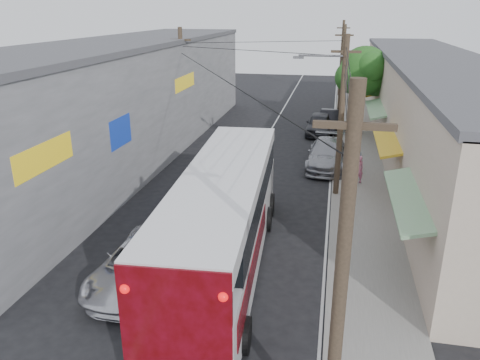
% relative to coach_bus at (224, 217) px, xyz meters
% --- Properties ---
extents(ground, '(120.00, 120.00, 0.00)m').
position_rel_coach_bus_xyz_m(ground, '(-1.19, -5.06, -1.95)').
color(ground, black).
rests_on(ground, ground).
extents(sidewalk, '(3.00, 80.00, 0.12)m').
position_rel_coach_bus_xyz_m(sidewalk, '(5.31, 14.94, -1.89)').
color(sidewalk, slate).
rests_on(sidewalk, ground).
extents(building_right, '(7.09, 40.00, 6.25)m').
position_rel_coach_bus_xyz_m(building_right, '(9.80, 16.94, 1.20)').
color(building_right, beige).
rests_on(building_right, ground).
extents(building_left, '(7.20, 36.00, 7.25)m').
position_rel_coach_bus_xyz_m(building_left, '(-9.69, 12.93, 1.71)').
color(building_left, gray).
rests_on(building_left, ground).
extents(utility_poles, '(11.80, 45.28, 8.00)m').
position_rel_coach_bus_xyz_m(utility_poles, '(1.93, 15.26, 2.18)').
color(utility_poles, '#473828').
rests_on(utility_poles, ground).
extents(street_tree, '(4.40, 4.00, 6.60)m').
position_rel_coach_bus_xyz_m(street_tree, '(5.68, 20.95, 2.73)').
color(street_tree, '#3F2B19').
rests_on(street_tree, ground).
extents(coach_bus, '(3.66, 13.19, 3.76)m').
position_rel_coach_bus_xyz_m(coach_bus, '(0.00, 0.00, 0.00)').
color(coach_bus, silver).
rests_on(coach_bus, ground).
extents(jeepney, '(2.60, 5.38, 1.48)m').
position_rel_coach_bus_xyz_m(jeepney, '(-2.59, -1.76, -1.21)').
color(jeepney, silver).
rests_on(jeepney, ground).
extents(parked_suv, '(2.47, 5.66, 1.62)m').
position_rel_coach_bus_xyz_m(parked_suv, '(3.41, 12.56, -1.14)').
color(parked_suv, gray).
rests_on(parked_suv, ground).
extents(parked_car_mid, '(2.04, 4.73, 1.59)m').
position_rel_coach_bus_xyz_m(parked_car_mid, '(2.61, 20.62, -1.15)').
color(parked_car_mid, '#292A2F').
rests_on(parked_car_mid, ground).
extents(parked_car_far, '(2.17, 4.91, 1.57)m').
position_rel_coach_bus_xyz_m(parked_car_far, '(3.41, 21.94, -1.16)').
color(parked_car_far, black).
rests_on(parked_car_far, ground).
extents(pedestrian_near, '(0.67, 0.57, 1.55)m').
position_rel_coach_bus_xyz_m(pedestrian_near, '(5.16, 9.75, -1.05)').
color(pedestrian_near, '#C96A93').
rests_on(pedestrian_near, sidewalk).
extents(pedestrian_far, '(0.81, 0.64, 1.65)m').
position_rel_coach_bus_xyz_m(pedestrian_far, '(5.07, 11.62, -1.00)').
color(pedestrian_far, '#8AA3C9').
rests_on(pedestrian_far, sidewalk).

